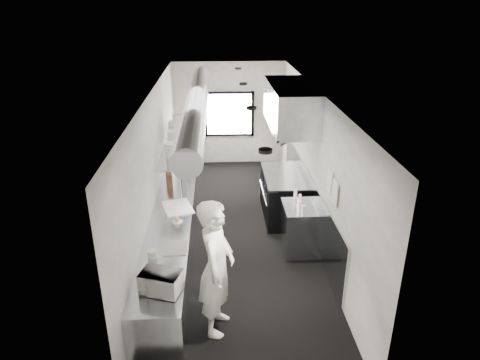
{
  "coord_description": "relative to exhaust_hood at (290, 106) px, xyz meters",
  "views": [
    {
      "loc": [
        -0.33,
        -7.51,
        4.35
      ],
      "look_at": [
        0.07,
        -0.2,
        1.22
      ],
      "focal_mm": 32.21,
      "sensor_mm": 36.0,
      "label": 1
    }
  ],
  "objects": [
    {
      "name": "cutting_board",
      "position": [
        -2.16,
        -1.34,
        -1.48
      ],
      "size": [
        0.63,
        0.74,
        0.02
      ],
      "primitive_type": "cube",
      "rotation": [
        0.0,
        0.0,
        0.29
      ],
      "color": "white",
      "rests_on": "prep_counter"
    },
    {
      "name": "knife_block",
      "position": [
        -2.4,
        -0.33,
        -1.37
      ],
      "size": [
        0.15,
        0.25,
        0.25
      ],
      "primitive_type": "cube",
      "rotation": [
        0.0,
        0.0,
        0.23
      ],
      "color": "#592D1F",
      "rests_on": "prep_counter"
    },
    {
      "name": "plate_stack_b",
      "position": [
        -2.31,
        0.14,
        -0.66
      ],
      "size": [
        0.28,
        0.28,
        0.31
      ],
      "primitive_type": "cylinder",
      "rotation": [
        0.0,
        0.0,
        0.15
      ],
      "color": "silver",
      "rests_on": "pass_shelf"
    },
    {
      "name": "wall_right",
      "position": [
        0.4,
        -0.7,
        -0.99
      ],
      "size": [
        0.02,
        8.0,
        2.8
      ],
      "primitive_type": "cube",
      "color": "silver",
      "rests_on": "floor"
    },
    {
      "name": "notice_sheet_a",
      "position": [
        0.37,
        -1.9,
        -0.79
      ],
      "size": [
        0.02,
        0.28,
        0.38
      ],
      "primitive_type": "cube",
      "color": "white",
      "rests_on": "wall_right"
    },
    {
      "name": "bottle_station",
      "position": [
        0.05,
        -1.4,
        -1.94
      ],
      "size": [
        0.65,
        0.8,
        0.9
      ],
      "primitive_type": "cube",
      "color": "#9BA2A9",
      "rests_on": "floor"
    },
    {
      "name": "prep_counter",
      "position": [
        -2.25,
        -1.2,
        -1.94
      ],
      "size": [
        0.7,
        6.0,
        0.9
      ],
      "primitive_type": "cube",
      "color": "#9BA2A9",
      "rests_on": "floor"
    },
    {
      "name": "range",
      "position": [
        -0.06,
        0.0,
        -1.92
      ],
      "size": [
        0.88,
        1.6,
        0.94
      ],
      "color": "black",
      "rests_on": "floor"
    },
    {
      "name": "wall_front",
      "position": [
        -1.1,
        -4.7,
        -0.99
      ],
      "size": [
        3.0,
        0.02,
        2.8
      ],
      "primitive_type": "cube",
      "color": "silver",
      "rests_on": "floor"
    },
    {
      "name": "wall_left",
      "position": [
        -2.6,
        -0.7,
        -0.99
      ],
      "size": [
        0.02,
        8.0,
        2.8
      ],
      "primitive_type": "cube",
      "color": "silver",
      "rests_on": "floor"
    },
    {
      "name": "hvac_duct",
      "position": [
        -1.8,
        -0.3,
        0.16
      ],
      "size": [
        0.4,
        6.4,
        0.4
      ],
      "primitive_type": "cylinder",
      "rotation": [
        1.57,
        0.0,
        0.0
      ],
      "color": "#9799A0",
      "rests_on": "ceiling"
    },
    {
      "name": "microwave",
      "position": [
        -2.18,
        -3.68,
        -1.35
      ],
      "size": [
        0.55,
        0.48,
        0.28
      ],
      "primitive_type": "imported",
      "rotation": [
        0.0,
        0.0,
        -0.3
      ],
      "color": "white",
      "rests_on": "prep_counter"
    },
    {
      "name": "service_window",
      "position": [
        -1.1,
        3.26,
        -0.99
      ],
      "size": [
        1.36,
        0.05,
        1.25
      ],
      "color": "white",
      "rests_on": "wall_back"
    },
    {
      "name": "squeeze_bottle_d",
      "position": [
        0.04,
        -1.24,
        -1.41
      ],
      "size": [
        0.06,
        0.06,
        0.16
      ],
      "primitive_type": "cylinder",
      "rotation": [
        0.0,
        0.0,
        0.16
      ],
      "color": "white",
      "rests_on": "bottle_station"
    },
    {
      "name": "floor",
      "position": [
        -1.1,
        -0.7,
        -2.39
      ],
      "size": [
        3.0,
        8.0,
        0.01
      ],
      "primitive_type": "cube",
      "color": "black",
      "rests_on": "ground"
    },
    {
      "name": "small_plate",
      "position": [
        -2.13,
        -1.86,
        -1.48
      ],
      "size": [
        0.19,
        0.19,
        0.01
      ],
      "primitive_type": "cylinder",
      "rotation": [
        0.0,
        0.0,
        0.04
      ],
      "color": "silver",
      "rests_on": "prep_counter"
    },
    {
      "name": "wall_back",
      "position": [
        -1.1,
        3.3,
        -0.99
      ],
      "size": [
        3.0,
        0.02,
        2.8
      ],
      "primitive_type": "cube",
      "color": "silver",
      "rests_on": "floor"
    },
    {
      "name": "wall_cladding",
      "position": [
        0.38,
        -0.4,
        -1.84
      ],
      "size": [
        0.03,
        5.5,
        1.1
      ],
      "primitive_type": "cube",
      "color": "#9BA2A9",
      "rests_on": "wall_right"
    },
    {
      "name": "pass_shelf",
      "position": [
        -2.29,
        0.3,
        -0.86
      ],
      "size": [
        0.45,
        3.0,
        0.68
      ],
      "color": "#9BA2A9",
      "rests_on": "prep_counter"
    },
    {
      "name": "squeeze_bottle_a",
      "position": [
        0.01,
        -1.75,
        -1.39
      ],
      "size": [
        0.09,
        0.09,
        0.2
      ],
      "primitive_type": "cylinder",
      "rotation": [
        0.0,
        0.0,
        0.43
      ],
      "color": "white",
      "rests_on": "bottle_station"
    },
    {
      "name": "deli_tub_a",
      "position": [
        -2.39,
        -3.33,
        -1.44
      ],
      "size": [
        0.15,
        0.15,
        0.09
      ],
      "primitive_type": "cylinder",
      "rotation": [
        0.0,
        0.0,
        -0.24
      ],
      "color": "silver",
      "rests_on": "prep_counter"
    },
    {
      "name": "line_cook",
      "position": [
        -1.48,
        -3.35,
        -1.39
      ],
      "size": [
        0.6,
        0.8,
        1.99
      ],
      "primitive_type": "imported",
      "rotation": [
        0.0,
        0.0,
        1.39
      ],
      "color": "white",
      "rests_on": "floor"
    },
    {
      "name": "plate_stack_a",
      "position": [
        -2.29,
        -0.52,
        -0.68
      ],
      "size": [
        0.3,
        0.3,
        0.27
      ],
      "primitive_type": "cylinder",
      "rotation": [
        0.0,
        0.0,
        -0.34
      ],
      "color": "silver",
      "rests_on": "pass_shelf"
    },
    {
      "name": "squeeze_bottle_e",
      "position": [
        -0.01,
        -1.05,
        -1.39
      ],
      "size": [
        0.08,
        0.08,
        0.2
      ],
      "primitive_type": "cylinder",
      "rotation": [
        0.0,
        0.0,
        0.29
      ],
      "color": "white",
      "rests_on": "bottle_station"
    },
    {
      "name": "plate_stack_d",
      "position": [
        -2.28,
        1.1,
        -0.62
      ],
      "size": [
        0.28,
        0.28,
        0.39
      ],
      "primitive_type": "cylinder",
      "rotation": [
        0.0,
        0.0,
        0.09
      ],
      "color": "silver",
      "rests_on": "pass_shelf"
    },
    {
      "name": "ceiling",
      "position": [
        -1.1,
        -0.7,
        0.41
      ],
      "size": [
        3.0,
        8.0,
        0.01
      ],
      "primitive_type": "cube",
      "color": "beige",
      "rests_on": "wall_back"
    },
    {
      "name": "plate_stack_c",
      "position": [
        -2.33,
        0.65,
        -0.63
      ],
      "size": [
        0.3,
        0.3,
        0.38
      ],
      "primitive_type": "cylinder",
      "rotation": [
        0.0,
        0.0,
        0.12
      ],
      "color": "silver",
      "rests_on": "pass_shelf"
    },
    {
      "name": "deli_tub_b",
      "position": [
        -2.39,
        -2.89,
        -1.44
      ],
      "size": [
        0.18,
        0.18,
        0.11
      ],
      "primitive_type": "cylinder",
      "rotation": [
        0.0,
        0.0,
        -0.26
      ],
      "color": "silver",
      "rests_on": "prep_counter"
    },
    {
      "name": "newspaper",
      "position": [
        -2.09,
        -2.67,
        -1.49
      ],
      "size": [
        0.34,
        0.42,
        0.01
      ],
      "primitive_type": "cube",
      "rotation": [
        0.0,
        0.0,
        -0.0
      ],
      "color": "beige",
      "rests_on": "prep_counter"
    },
    {
      "name": "pastry",
      "position": [
        -2.13,
        -1.86,
        -1.43
      ],
      "size": [
        0.09,
        0.09,
        0.09
      ],
      "primitive_type": "sphere",
      "color": "tan",
      "rests_on": "small_plate"
    },
    {
      "name": "notice_sheet_b",
      "position": [
        0.37,
        -2.25,
        -0.84
      ],
      "size": [
        0.02,
        0.28,
        0.38
      ],
      "primitive_type": "cube",
      "color": "white",
      "rests_on": "wall_right"
    },
    {
      "name": "squeeze_bottle_b",
      "position": [
        -0.03,
        -1.57,
        -1.39
      ],
      "size": [
        0.07,
        0.07,
        0.2
      ],
      "primitive_type": "cylinder",
      "rotation": [
        0.0,
        0.0,
        0.07
      ],
      "color": "white",
      "rests_on": "bottle_station"
    },
    {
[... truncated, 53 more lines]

